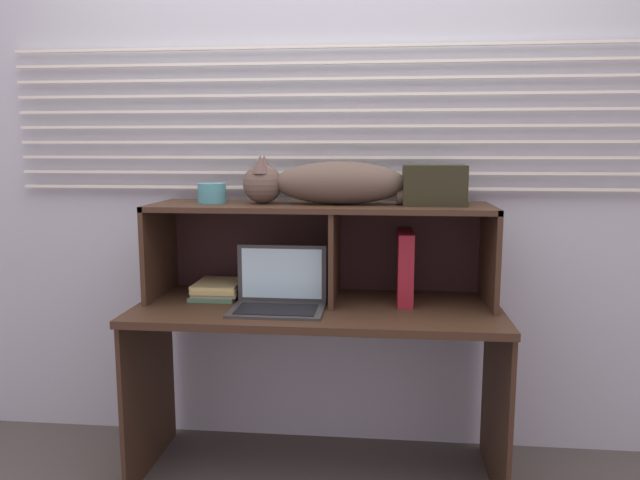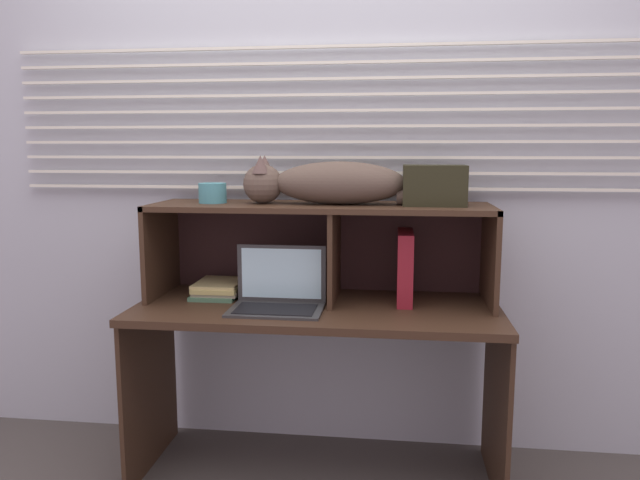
% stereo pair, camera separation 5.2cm
% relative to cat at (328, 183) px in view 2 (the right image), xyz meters
% --- Properties ---
extents(back_panel_with_blinds, '(4.40, 0.08, 2.50)m').
position_rel_cat_xyz_m(back_panel_with_blinds, '(-0.03, 0.24, 0.05)').
color(back_panel_with_blinds, '#B3BAC3').
rests_on(back_panel_with_blinds, ground).
extents(desk, '(1.44, 0.61, 0.72)m').
position_rel_cat_xyz_m(desk, '(-0.03, -0.10, -0.62)').
color(desk, '#3A2619').
rests_on(desk, ground).
extents(hutch_shelf_unit, '(1.38, 0.39, 0.39)m').
position_rel_cat_xyz_m(hutch_shelf_unit, '(-0.03, 0.03, -0.20)').
color(hutch_shelf_unit, '#3A2619').
rests_on(hutch_shelf_unit, desk).
extents(cat, '(0.87, 0.20, 0.20)m').
position_rel_cat_xyz_m(cat, '(0.00, 0.00, 0.00)').
color(cat, brown).
rests_on(cat, hutch_shelf_unit).
extents(laptop, '(0.36, 0.24, 0.24)m').
position_rel_cat_xyz_m(laptop, '(-0.18, -0.17, -0.43)').
color(laptop, '#323232').
rests_on(laptop, desk).
extents(binder_upright, '(0.06, 0.26, 0.29)m').
position_rel_cat_xyz_m(binder_upright, '(0.31, 0.00, -0.34)').
color(binder_upright, maroon).
rests_on(binder_upright, desk).
extents(book_stack, '(0.20, 0.24, 0.06)m').
position_rel_cat_xyz_m(book_stack, '(-0.46, -0.00, -0.45)').
color(book_stack, '#446E50').
rests_on(book_stack, desk).
extents(small_basket, '(0.11, 0.11, 0.08)m').
position_rel_cat_xyz_m(small_basket, '(-0.48, 0.00, -0.04)').
color(small_basket, teal).
rests_on(small_basket, hutch_shelf_unit).
extents(storage_box, '(0.25, 0.17, 0.16)m').
position_rel_cat_xyz_m(storage_box, '(0.42, 0.00, -0.01)').
color(storage_box, black).
rests_on(storage_box, hutch_shelf_unit).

